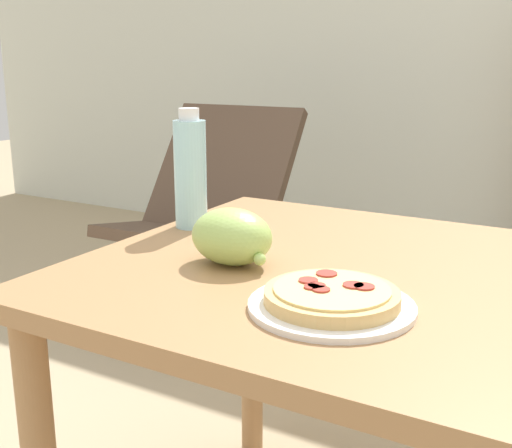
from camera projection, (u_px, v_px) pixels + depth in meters
name	position (u px, v px, depth m)	size (l,w,h in m)	color
dining_table	(403.00, 330.00, 1.13)	(1.16, 0.86, 0.73)	#A37549
pizza_on_plate	(332.00, 300.00, 0.96)	(0.25, 0.25, 0.04)	white
grape_bunch	(232.00, 237.00, 1.17)	(0.16, 0.12, 0.10)	#A8CC66
drink_bottle	(190.00, 172.00, 1.41)	(0.07, 0.07, 0.26)	#A3DBEA
lounge_chair_near	(204.00, 246.00, 2.84)	(0.66, 0.77, 0.88)	black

